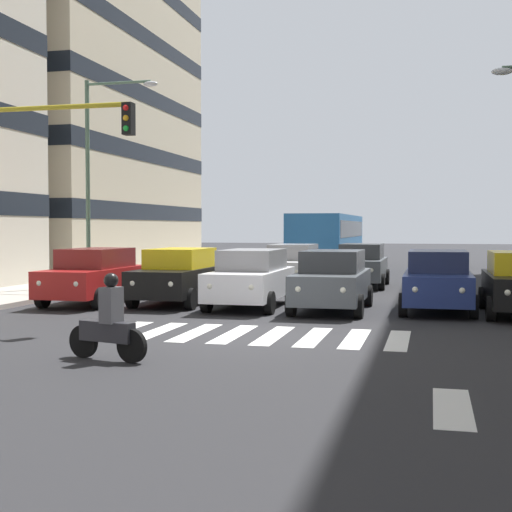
# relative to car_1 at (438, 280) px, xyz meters

# --- Properties ---
(ground_plane) EXTENTS (180.00, 180.00, 0.00)m
(ground_plane) POSITION_rel_car_1_xyz_m (3.99, 5.50, -0.89)
(ground_plane) COLOR #262628
(building_right_block_0) EXTENTS (9.66, 18.18, 25.90)m
(building_right_block_0) POSITION_rel_car_1_xyz_m (20.47, -16.93, 12.06)
(building_right_block_0) COLOR beige
(building_right_block_0) RESTS_ON ground_plane
(crosswalk_markings) EXTENTS (6.75, 2.80, 0.01)m
(crosswalk_markings) POSITION_rel_car_1_xyz_m (3.99, 5.50, -0.88)
(crosswalk_markings) COLOR silver
(crosswalk_markings) RESTS_ON ground_plane
(lane_arrow_0) EXTENTS (0.50, 2.20, 0.01)m
(lane_arrow_0) POSITION_rel_car_1_xyz_m (-0.11, 11.00, -0.88)
(lane_arrow_0) COLOR silver
(lane_arrow_0) RESTS_ON ground_plane
(car_1) EXTENTS (2.02, 4.44, 1.72)m
(car_1) POSITION_rel_car_1_xyz_m (0.00, 0.00, 0.00)
(car_1) COLOR navy
(car_1) RESTS_ON ground_plane
(car_2) EXTENTS (2.02, 4.44, 1.72)m
(car_2) POSITION_rel_car_1_xyz_m (2.91, 0.61, 0.00)
(car_2) COLOR #474C51
(car_2) RESTS_ON ground_plane
(car_3) EXTENTS (2.02, 4.44, 1.72)m
(car_3) POSITION_rel_car_1_xyz_m (5.36, 0.36, 0.00)
(car_3) COLOR silver
(car_3) RESTS_ON ground_plane
(car_4) EXTENTS (2.02, 4.44, 1.72)m
(car_4) POSITION_rel_car_1_xyz_m (7.80, -0.12, 0.00)
(car_4) COLOR black
(car_4) RESTS_ON ground_plane
(car_5) EXTENTS (2.02, 4.44, 1.72)m
(car_5) POSITION_rel_car_1_xyz_m (10.38, 0.49, 0.00)
(car_5) COLOR maroon
(car_5) RESTS_ON ground_plane
(car_row2_0) EXTENTS (2.02, 4.44, 1.72)m
(car_row2_0) POSITION_rel_car_1_xyz_m (2.89, -7.87, 0.00)
(car_row2_0) COLOR #474C51
(car_row2_0) RESTS_ON ground_plane
(car_row2_1) EXTENTS (2.02, 4.44, 1.72)m
(car_row2_1) POSITION_rel_car_1_xyz_m (5.42, -6.39, 0.00)
(car_row2_1) COLOR silver
(car_row2_1) RESTS_ON ground_plane
(bus_behind_traffic) EXTENTS (2.78, 10.50, 3.00)m
(bus_behind_traffic) POSITION_rel_car_1_xyz_m (5.36, -15.62, 0.97)
(bus_behind_traffic) COLOR #286BAD
(bus_behind_traffic) RESTS_ON ground_plane
(motorcycle_with_rider) EXTENTS (1.67, 0.51, 1.57)m
(motorcycle_with_rider) POSITION_rel_car_1_xyz_m (5.76, 9.05, -0.24)
(motorcycle_with_rider) COLOR black
(motorcycle_with_rider) RESTS_ON ground_plane
(traffic_light_gantry) EXTENTS (4.82, 0.36, 5.50)m
(traffic_light_gantry) POSITION_rel_car_1_xyz_m (10.39, 4.95, 2.85)
(traffic_light_gantry) COLOR #AD991E
(traffic_light_gantry) RESTS_ON ground_plane
(street_lamp_right) EXTENTS (2.92, 0.28, 7.74)m
(street_lamp_right) POSITION_rel_car_1_xyz_m (12.35, -3.83, 3.95)
(street_lamp_right) COLOR #4C6B56
(street_lamp_right) RESTS_ON sidewalk_right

